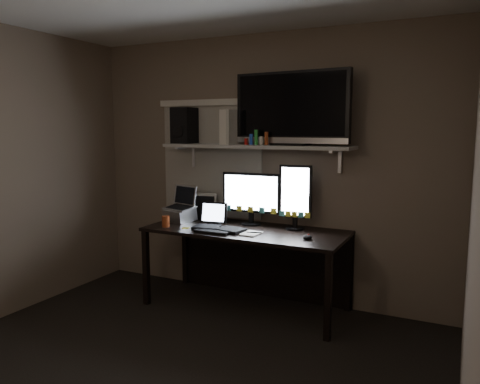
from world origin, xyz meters
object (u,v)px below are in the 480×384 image
Objects in this scene: desk at (251,245)px; tablet at (214,214)px; mouse at (307,237)px; tv at (291,108)px; keyboard at (219,229)px; game_console at (232,127)px; monitor_portrait at (295,197)px; cup at (166,221)px; monitor_landscape at (251,198)px; laptop at (179,204)px; speaker at (184,126)px.

tablet is at bearing -159.88° from desk.
mouse is 1.14m from tv.
game_console is (-0.05, 0.36, 0.89)m from keyboard.
monitor_portrait reaches higher than tablet.
tv is (1.05, 0.43, 1.02)m from cup.
cup is at bearing -151.80° from tv.
monitor_landscape is 0.90m from tv.
monitor_portrait is 1.77× the size of laptop.
mouse reaches higher than keyboard.
game_console is (-0.24, 0.09, 1.09)m from desk.
laptop is (-0.54, 0.19, 0.15)m from keyboard.
game_console is 0.53m from speaker.
speaker reaches higher than monitor_landscape.
desk is 0.81m from laptop.
cup is at bearing -161.86° from monitor_portrait.
tv is at bearing -2.47° from monitor_landscape.
game_console is at bearing 44.18° from cup.
laptop is at bearing -165.80° from tv.
desk is 0.69m from mouse.
tablet reaches higher than desk.
laptop is at bearing -173.70° from desk.
tablet is (-0.72, -0.19, -0.18)m from monitor_portrait.
monitor_landscape is 0.69m from game_console.
tv is (1.07, 0.16, 0.90)m from laptop.
desk is 1.35m from speaker.
speaker is (-0.05, 0.18, 0.76)m from laptop.
keyboard is (-0.19, -0.27, 0.19)m from desk.
game_console is at bearing 97.03° from keyboard.
game_console is at bearing 174.08° from monitor_landscape.
monitor_portrait is 1.20m from cup.
laptop is 1.05× the size of game_console.
monitor_portrait is 2.30× the size of tablet.
tablet is 0.45m from cup.
monitor_landscape is at bearing 11.10° from game_console.
mouse is at bearing -44.12° from tv.
laptop reaches higher than mouse.
game_console reaches higher than keyboard.
mouse is at bearing 4.67° from cup.
monitor_portrait reaches higher than keyboard.
tablet is (-0.32, -0.12, 0.29)m from desk.
game_console is 0.91× the size of speaker.
monitor_landscape reaches higher than desk.
desk is 5.15× the size of speaker.
keyboard is at bearing -57.01° from tablet.
desk is 1.68× the size of tv.
monitor_portrait is (0.44, -0.01, 0.04)m from monitor_landscape.
desk is at bearing 53.68° from keyboard.
tv reaches higher than game_console.
speaker is (-1.17, 0.03, 0.63)m from monitor_portrait.
game_console reaches higher than desk.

